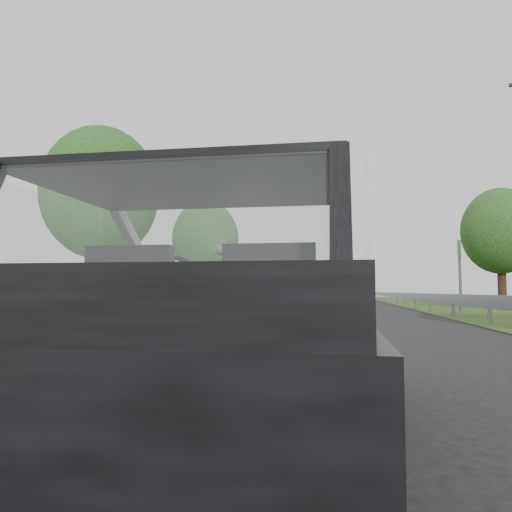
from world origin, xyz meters
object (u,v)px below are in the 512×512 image
(cat, at_px, (251,258))
(highway_sign, at_px, (460,277))
(subject_car, at_px, (215,308))
(other_car, at_px, (317,294))

(cat, xyz_separation_m, highway_sign, (5.21, 16.41, 0.31))
(cat, bearing_deg, highway_sign, 81.41)
(subject_car, distance_m, cat, 0.69)
(subject_car, relative_size, cat, 7.75)
(cat, bearing_deg, subject_car, -93.22)
(other_car, distance_m, highway_sign, 5.48)
(other_car, relative_size, highway_sign, 1.54)
(cat, relative_size, highway_sign, 0.19)
(subject_car, height_order, other_car, subject_car)
(subject_car, relative_size, highway_sign, 1.44)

